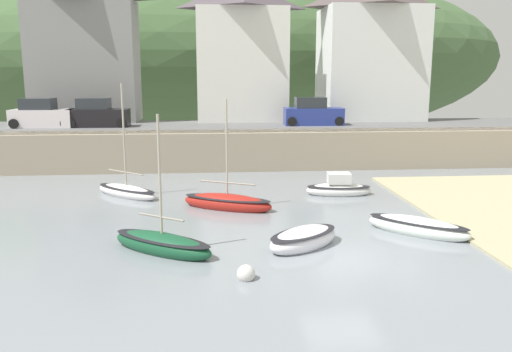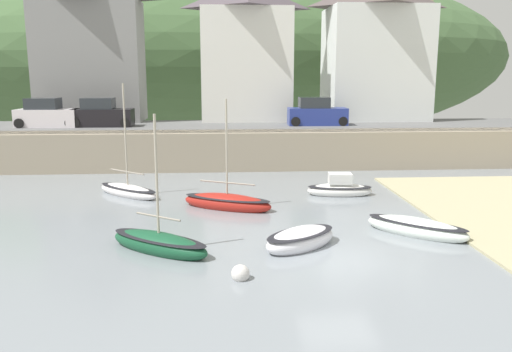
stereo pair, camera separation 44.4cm
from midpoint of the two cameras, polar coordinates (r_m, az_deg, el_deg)
The scene contains 16 objects.
quay_seawall at distance 34.06m, azimuth 1.85°, elevation 3.25°, with size 48.00×9.40×2.40m.
hillside_backdrop at distance 71.25m, azimuth -6.71°, elevation 12.72°, with size 80.00×44.00×23.08m.
waterfront_building_left at distance 42.32m, azimuth -18.45°, elevation 13.21°, with size 7.99×4.45×10.94m.
waterfront_building_centre at distance 41.29m, azimuth -1.91°, elevation 13.42°, with size 7.03×5.37×10.37m.
waterfront_building_right at distance 43.04m, azimuth 12.04°, elevation 13.33°, with size 7.81×6.14×10.73m.
church_with_spire at distance 48.25m, azimuth 15.46°, elevation 15.84°, with size 3.00×3.00×15.34m.
dinghy_open_wooden at distance 20.93m, azimuth 16.54°, elevation -5.33°, with size 3.69×3.44×0.84m.
rowboat_small_beached at distance 26.91m, azimuth -14.33°, elevation -1.58°, with size 3.68×3.37×5.70m.
sailboat_blue_trim at distance 18.65m, azimuth 4.49°, elevation -6.83°, with size 3.25×2.94×0.92m.
sailboat_white_hull at distance 23.75m, azimuth -3.67°, elevation -2.87°, with size 4.36×2.96×5.11m.
sailboat_tall_mast at distance 18.43m, azimuth -10.83°, elevation -7.24°, with size 3.99×3.30×4.90m.
sailboat_far_left at distance 26.69m, azimuth 8.48°, elevation -1.34°, with size 3.35×1.53×1.27m.
parked_car_near_slipway at distance 38.57m, azimuth -22.52°, elevation 6.10°, with size 4.17×1.87×1.95m.
parked_car_by_wall at distance 37.64m, azimuth -17.16°, elevation 6.35°, with size 4.12×1.82×1.95m.
parked_car_end_of_row at distance 37.46m, azimuth 5.84°, elevation 6.76°, with size 4.14×1.82×1.95m.
mooring_buoy at distance 15.85m, azimuth -1.91°, elevation -10.56°, with size 0.55×0.55×0.55m.
Camera 1 is at (-4.24, -15.98, 6.03)m, focal length 36.88 mm.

